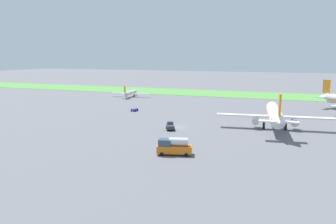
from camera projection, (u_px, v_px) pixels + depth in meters
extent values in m
plane|color=slate|center=(178.00, 127.00, 87.60)|extent=(600.00, 600.00, 0.00)
cube|color=#549342|center=(232.00, 94.00, 161.10)|extent=(360.00, 28.00, 0.08)
cylinder|color=silver|center=(130.00, 93.00, 150.22)|extent=(2.78, 11.86, 1.63)
cone|color=black|center=(136.00, 91.00, 156.44)|extent=(1.75, 1.78, 1.60)
cone|color=silver|center=(125.00, 94.00, 143.65)|extent=(1.69, 2.42, 1.47)
cube|color=orange|center=(130.00, 93.00, 150.24)|extent=(2.75, 11.22, 0.23)
cube|color=silver|center=(121.00, 93.00, 151.11)|extent=(9.05, 2.02, 0.16)
cube|color=silver|center=(140.00, 94.00, 148.80)|extent=(9.05, 2.02, 0.16)
cylinder|color=#B7BABF|center=(125.00, 93.00, 151.13)|extent=(0.65, 1.35, 0.52)
cylinder|color=#B7BABF|center=(137.00, 93.00, 149.65)|extent=(0.65, 1.35, 0.52)
cube|color=orange|center=(125.00, 89.00, 143.64)|extent=(0.34, 1.48, 2.61)
cube|color=silver|center=(122.00, 94.00, 144.27)|extent=(2.37, 1.20, 0.13)
cube|color=silver|center=(127.00, 94.00, 143.68)|extent=(2.37, 1.20, 0.13)
cylinder|color=black|center=(134.00, 94.00, 155.11)|extent=(0.29, 0.29, 1.14)
cylinder|color=black|center=(126.00, 96.00, 150.09)|extent=(0.29, 0.29, 1.14)
cylinder|color=black|center=(133.00, 96.00, 149.26)|extent=(0.29, 0.29, 1.14)
cone|color=silver|center=(324.00, 96.00, 119.20)|extent=(5.03, 4.77, 2.90)
cube|color=orange|center=(327.00, 86.00, 118.12)|extent=(2.36, 1.87, 4.69)
cube|color=silver|center=(329.00, 96.00, 119.83)|extent=(3.85, 4.35, 0.26)
cube|color=silver|center=(322.00, 97.00, 117.62)|extent=(3.85, 4.35, 0.26)
cylinder|color=white|center=(275.00, 114.00, 85.43)|extent=(6.05, 22.12, 3.34)
cone|color=black|center=(272.00, 107.00, 97.08)|extent=(3.63, 3.42, 3.27)
cone|color=white|center=(279.00, 122.00, 73.13)|extent=(3.52, 4.60, 3.01)
cube|color=orange|center=(275.00, 115.00, 85.47)|extent=(5.97, 20.92, 0.47)
cube|color=white|center=(245.00, 115.00, 86.63)|extent=(14.73, 3.93, 0.33)
cube|color=white|center=(306.00, 118.00, 83.26)|extent=(14.73, 3.93, 0.33)
cylinder|color=#B7BABF|center=(256.00, 120.00, 86.23)|extent=(2.28, 3.85, 1.84)
cylinder|color=#B7BABF|center=(294.00, 122.00, 84.06)|extent=(2.28, 3.85, 1.84)
cube|color=orange|center=(280.00, 105.00, 73.10)|extent=(0.74, 2.76, 4.86)
cube|color=white|center=(269.00, 121.00, 74.22)|extent=(4.45, 2.34, 0.27)
cube|color=white|center=(289.00, 122.00, 73.24)|extent=(4.45, 2.34, 0.27)
cylinder|color=black|center=(272.00, 118.00, 94.62)|extent=(0.60, 0.60, 2.13)
cylinder|color=black|center=(264.00, 125.00, 85.04)|extent=(0.60, 0.60, 2.13)
cylinder|color=black|center=(286.00, 126.00, 83.82)|extent=(0.60, 0.60, 2.13)
cube|color=#2D333D|center=(170.00, 127.00, 84.36)|extent=(3.15, 4.02, 0.90)
cube|color=#334C60|center=(170.00, 123.00, 85.22)|extent=(1.92, 1.81, 0.70)
cylinder|color=black|center=(166.00, 127.00, 85.61)|extent=(0.52, 0.74, 0.70)
cylinder|color=black|center=(173.00, 127.00, 85.74)|extent=(0.52, 0.74, 0.70)
cylinder|color=black|center=(167.00, 130.00, 83.14)|extent=(0.52, 0.74, 0.70)
cylinder|color=black|center=(174.00, 129.00, 83.26)|extent=(0.52, 0.74, 0.70)
cube|color=#334FB2|center=(134.00, 109.00, 112.49)|extent=(1.62, 2.47, 0.55)
cylinder|color=black|center=(133.00, 110.00, 113.55)|extent=(0.29, 0.71, 0.70)
cylinder|color=black|center=(138.00, 110.00, 113.10)|extent=(0.29, 0.71, 0.70)
cylinder|color=black|center=(131.00, 110.00, 111.97)|extent=(0.29, 0.71, 0.70)
cylinder|color=black|center=(136.00, 111.00, 111.52)|extent=(0.29, 0.71, 0.70)
cube|color=orange|center=(174.00, 149.00, 63.31)|extent=(6.89, 3.93, 1.40)
cylinder|color=silver|center=(179.00, 142.00, 62.98)|extent=(3.84, 2.37, 1.54)
cube|color=#334C60|center=(165.00, 142.00, 63.30)|extent=(2.77, 2.53, 1.20)
cylinder|color=black|center=(162.00, 154.00, 62.50)|extent=(0.74, 0.42, 0.70)
cylinder|color=black|center=(163.00, 151.00, 64.86)|extent=(0.74, 0.42, 0.70)
cylinder|color=black|center=(186.00, 155.00, 62.00)|extent=(0.74, 0.42, 0.70)
cylinder|color=black|center=(187.00, 151.00, 64.35)|extent=(0.74, 0.42, 0.70)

